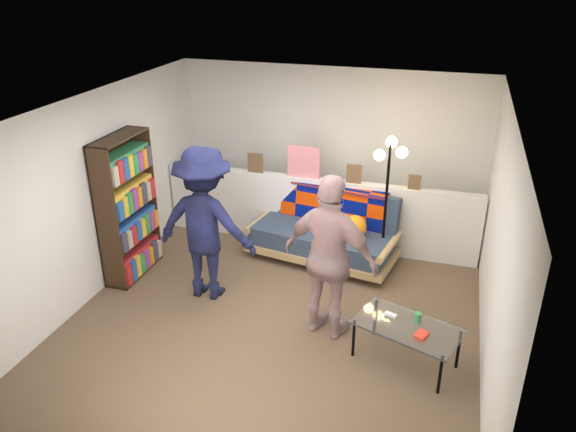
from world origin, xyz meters
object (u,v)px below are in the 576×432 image
(coffee_table, at_px, (408,328))
(person_right, at_px, (330,258))
(person_left, at_px, (205,224))
(floor_lamp, at_px, (388,179))
(futon_sofa, at_px, (326,232))
(bookshelf, at_px, (128,212))

(coffee_table, height_order, person_right, person_right)
(person_left, bearing_deg, coffee_table, 166.96)
(floor_lamp, bearing_deg, futon_sofa, 177.46)
(futon_sofa, xyz_separation_m, bookshelf, (-2.30, -1.11, 0.47))
(bookshelf, relative_size, person_right, 1.01)
(person_right, bearing_deg, floor_lamp, -87.30)
(bookshelf, height_order, person_right, bookshelf)
(futon_sofa, xyz_separation_m, person_right, (0.43, -1.63, 0.52))
(futon_sofa, height_order, person_right, person_right)
(bookshelf, bearing_deg, futon_sofa, 25.71)
(coffee_table, xyz_separation_m, floor_lamp, (-0.51, 1.87, 0.85))
(futon_sofa, relative_size, coffee_table, 1.78)
(person_right, bearing_deg, coffee_table, 177.83)
(floor_lamp, height_order, person_right, person_right)
(bookshelf, xyz_separation_m, person_right, (2.72, -0.53, 0.06))
(bookshelf, height_order, floor_lamp, bookshelf)
(floor_lamp, bearing_deg, bookshelf, -160.82)
(coffee_table, height_order, floor_lamp, floor_lamp)
(coffee_table, distance_m, person_right, 1.04)
(floor_lamp, relative_size, person_left, 0.95)
(bookshelf, bearing_deg, person_left, -8.98)
(floor_lamp, distance_m, person_left, 2.33)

